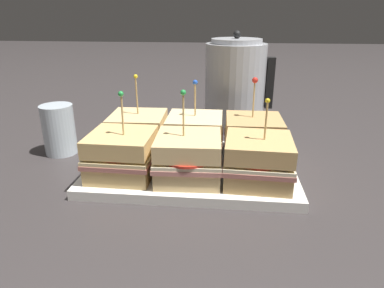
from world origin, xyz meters
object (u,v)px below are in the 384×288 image
at_px(drinking_glass, 59,130).
at_px(sandwich_front_left, 122,154).
at_px(sandwich_back_left, 138,133).
at_px(sandwich_front_center, 188,157).
at_px(sandwich_back_right, 253,137).
at_px(kettle_steel, 235,85).
at_px(sandwich_back_center, 195,135).
at_px(sandwich_front_right, 258,160).
at_px(serving_platter, 192,168).

bearing_deg(drinking_glass, sandwich_front_left, -35.29).
relative_size(sandwich_back_left, drinking_glass, 1.47).
xyz_separation_m(sandwich_front_center, sandwich_back_right, (0.12, 0.12, 0.00)).
bearing_deg(sandwich_back_right, sandwich_front_left, -153.95).
relative_size(sandwich_front_left, kettle_steel, 0.62).
bearing_deg(sandwich_front_left, sandwich_back_left, 90.13).
bearing_deg(sandwich_back_center, sandwich_back_left, 179.58).
relative_size(sandwich_front_right, sandwich_back_right, 0.94).
distance_m(sandwich_front_right, drinking_glass, 0.44).
bearing_deg(sandwich_back_right, sandwich_back_center, 179.93).
distance_m(serving_platter, sandwich_front_center, 0.08).
distance_m(serving_platter, sandwich_back_center, 0.08).
bearing_deg(sandwich_front_left, sandwich_back_right, 26.05).
height_order(sandwich_back_right, kettle_steel, kettle_steel).
relative_size(sandwich_front_left, drinking_glass, 1.42).
distance_m(sandwich_front_right, sandwich_back_right, 0.12).
relative_size(sandwich_back_left, sandwich_back_right, 1.01).
xyz_separation_m(sandwich_back_left, drinking_glass, (-0.18, 0.01, -0.00)).
height_order(sandwich_front_center, sandwich_back_center, sandwich_front_center).
relative_size(sandwich_front_center, sandwich_back_right, 1.00).
height_order(serving_platter, sandwich_back_center, sandwich_back_center).
height_order(sandwich_front_right, sandwich_back_center, sandwich_back_center).
relative_size(sandwich_back_right, kettle_steel, 0.63).
height_order(serving_platter, sandwich_front_right, sandwich_front_right).
bearing_deg(sandwich_back_right, serving_platter, -154.15).
bearing_deg(serving_platter, sandwich_back_left, 153.80).
xyz_separation_m(sandwich_front_center, kettle_steel, (0.09, 0.36, 0.06)).
bearing_deg(sandwich_front_left, sandwich_front_right, -0.53).
height_order(kettle_steel, drinking_glass, kettle_steel).
relative_size(serving_platter, sandwich_front_left, 2.52).
relative_size(serving_platter, drinking_glass, 3.58).
relative_size(serving_platter, sandwich_front_center, 2.46).
bearing_deg(sandwich_back_center, sandwich_front_center, -90.09).
bearing_deg(kettle_steel, sandwich_front_left, -119.53).
bearing_deg(sandwich_back_left, sandwich_back_right, -0.24).
relative_size(serving_platter, sandwich_back_right, 2.46).
height_order(sandwich_front_right, kettle_steel, kettle_steel).
xyz_separation_m(sandwich_front_left, sandwich_back_right, (0.24, 0.12, 0.00)).
bearing_deg(sandwich_front_right, sandwich_front_center, 179.83).
distance_m(serving_platter, sandwich_front_left, 0.14).
distance_m(sandwich_front_left, sandwich_front_center, 0.12).
bearing_deg(sandwich_back_left, kettle_steel, 49.86).
bearing_deg(serving_platter, sandwich_back_right, 25.85).
distance_m(sandwich_front_right, sandwich_back_center, 0.17).
bearing_deg(kettle_steel, sandwich_front_center, -103.15).
relative_size(sandwich_front_center, sandwich_front_right, 1.06).
xyz_separation_m(sandwich_front_left, sandwich_front_right, (0.24, -0.00, -0.00)).
xyz_separation_m(serving_platter, sandwich_back_right, (0.12, 0.06, 0.05)).
xyz_separation_m(sandwich_back_center, kettle_steel, (0.09, 0.25, 0.06)).
relative_size(sandwich_front_center, sandwich_back_left, 0.99).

